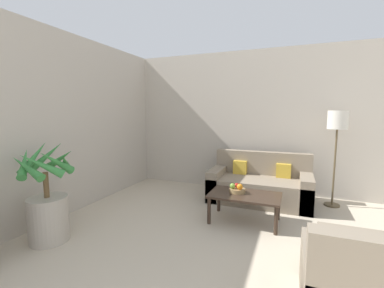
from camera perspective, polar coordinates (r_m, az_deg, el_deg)
name	(u,v)px	position (r m, az deg, el deg)	size (l,w,h in m)	color
wall_back	(302,122)	(5.07, 23.21, 4.43)	(8.11, 0.06, 2.70)	#BCB2A3
potted_palm	(48,204)	(3.55, -29.43, -11.59)	(0.69, 0.69, 1.20)	#ADA393
sofa_loveseat	(259,185)	(4.65, 14.76, -8.89)	(1.67, 0.84, 0.83)	gray
floor_lamp	(337,126)	(4.69, 29.58, 3.45)	(0.30, 0.30, 1.56)	brown
coffee_table	(245,198)	(3.73, 11.61, -11.61)	(0.97, 0.58, 0.40)	#38281E
fruit_bowl	(237,190)	(3.76, 10.02, -10.13)	(0.23, 0.23, 0.06)	#997A4C
apple_red	(237,185)	(3.79, 9.92, -9.03)	(0.07, 0.07, 0.07)	red
apple_green	(233,186)	(3.73, 9.00, -9.19)	(0.08, 0.08, 0.08)	olive
orange_fruit	(240,187)	(3.70, 10.58, -9.31)	(0.08, 0.08, 0.08)	orange
ottoman	(354,253)	(3.12, 32.31, -19.81)	(0.62, 0.44, 0.36)	gray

